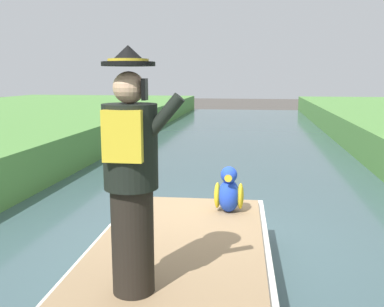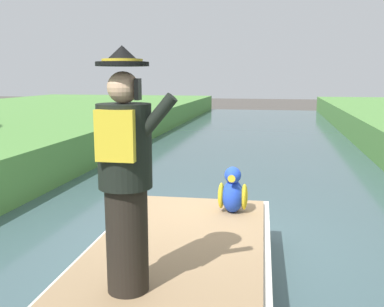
% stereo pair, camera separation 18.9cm
% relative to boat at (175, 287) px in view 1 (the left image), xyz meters
% --- Properties ---
extents(ground_plane, '(80.00, 80.00, 0.00)m').
position_rel_boat_xyz_m(ground_plane, '(0.00, 1.67, -0.40)').
color(ground_plane, '#4C4742').
extents(canal_water, '(6.90, 48.00, 0.10)m').
position_rel_boat_xyz_m(canal_water, '(0.00, 1.67, -0.35)').
color(canal_water, '#3D565B').
rests_on(canal_water, ground).
extents(boat, '(1.93, 4.25, 0.61)m').
position_rel_boat_xyz_m(boat, '(0.00, 0.00, 0.00)').
color(boat, silver).
rests_on(boat, canal_water).
extents(person_pirate, '(0.61, 0.42, 1.85)m').
position_rel_boat_xyz_m(person_pirate, '(-0.18, -0.70, 1.23)').
color(person_pirate, black).
rests_on(person_pirate, boat).
extents(parrot_plush, '(0.36, 0.34, 0.57)m').
position_rel_boat_xyz_m(parrot_plush, '(0.41, 1.40, 0.55)').
color(parrot_plush, blue).
rests_on(parrot_plush, boat).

